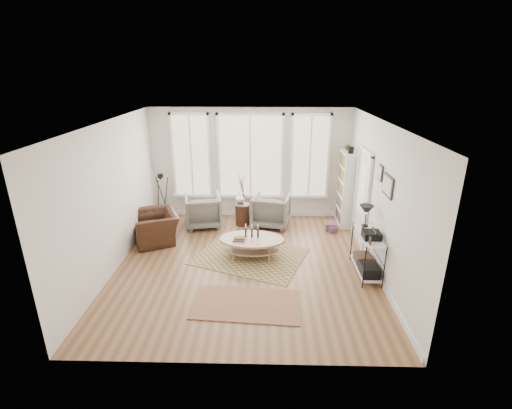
{
  "coord_description": "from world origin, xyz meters",
  "views": [
    {
      "loc": [
        0.39,
        -6.76,
        3.83
      ],
      "look_at": [
        0.2,
        0.6,
        1.1
      ],
      "focal_mm": 26.0,
      "sensor_mm": 36.0,
      "label": 1
    }
  ],
  "objects_px": {
    "bookcase": "(346,188)",
    "low_shelf": "(367,250)",
    "coffee_table": "(251,242)",
    "accent_chair": "(156,227)",
    "armchair_left": "(203,211)",
    "armchair_right": "(271,210)",
    "side_table": "(242,197)"
  },
  "relations": [
    {
      "from": "bookcase",
      "to": "armchair_right",
      "type": "relative_size",
      "value": 2.28
    },
    {
      "from": "low_shelf",
      "to": "coffee_table",
      "type": "bearing_deg",
      "value": 164.43
    },
    {
      "from": "low_shelf",
      "to": "armchair_left",
      "type": "distance_m",
      "value": 4.23
    },
    {
      "from": "low_shelf",
      "to": "coffee_table",
      "type": "distance_m",
      "value": 2.36
    },
    {
      "from": "armchair_left",
      "to": "accent_chair",
      "type": "bearing_deg",
      "value": 31.44
    },
    {
      "from": "coffee_table",
      "to": "armchair_right",
      "type": "xyz_separation_m",
      "value": [
        0.45,
        1.71,
        0.07
      ]
    },
    {
      "from": "low_shelf",
      "to": "armchair_right",
      "type": "height_order",
      "value": "low_shelf"
    },
    {
      "from": "armchair_right",
      "to": "side_table",
      "type": "bearing_deg",
      "value": 9.78
    },
    {
      "from": "armchair_right",
      "to": "accent_chair",
      "type": "relative_size",
      "value": 0.84
    },
    {
      "from": "bookcase",
      "to": "side_table",
      "type": "xyz_separation_m",
      "value": [
        -2.62,
        -0.15,
        -0.21
      ]
    },
    {
      "from": "armchair_right",
      "to": "side_table",
      "type": "height_order",
      "value": "side_table"
    },
    {
      "from": "side_table",
      "to": "accent_chair",
      "type": "height_order",
      "value": "side_table"
    },
    {
      "from": "coffee_table",
      "to": "side_table",
      "type": "bearing_deg",
      "value": 99.73
    },
    {
      "from": "bookcase",
      "to": "accent_chair",
      "type": "height_order",
      "value": "bookcase"
    },
    {
      "from": "coffee_table",
      "to": "armchair_right",
      "type": "bearing_deg",
      "value": 75.36
    },
    {
      "from": "bookcase",
      "to": "low_shelf",
      "type": "height_order",
      "value": "bookcase"
    },
    {
      "from": "accent_chair",
      "to": "coffee_table",
      "type": "bearing_deg",
      "value": 47.55
    },
    {
      "from": "low_shelf",
      "to": "accent_chair",
      "type": "bearing_deg",
      "value": 163.28
    },
    {
      "from": "coffee_table",
      "to": "low_shelf",
      "type": "bearing_deg",
      "value": -15.57
    },
    {
      "from": "armchair_left",
      "to": "accent_chair",
      "type": "distance_m",
      "value": 1.33
    },
    {
      "from": "low_shelf",
      "to": "armchair_right",
      "type": "relative_size",
      "value": 1.44
    },
    {
      "from": "bookcase",
      "to": "low_shelf",
      "type": "distance_m",
      "value": 2.56
    },
    {
      "from": "armchair_left",
      "to": "low_shelf",
      "type": "bearing_deg",
      "value": 135.17
    },
    {
      "from": "armchair_left",
      "to": "accent_chair",
      "type": "relative_size",
      "value": 0.83
    },
    {
      "from": "bookcase",
      "to": "armchair_right",
      "type": "xyz_separation_m",
      "value": [
        -1.88,
        -0.18,
        -0.54
      ]
    },
    {
      "from": "bookcase",
      "to": "coffee_table",
      "type": "relative_size",
      "value": 1.48
    },
    {
      "from": "coffee_table",
      "to": "accent_chair",
      "type": "distance_m",
      "value": 2.37
    },
    {
      "from": "coffee_table",
      "to": "accent_chair",
      "type": "xyz_separation_m",
      "value": [
        -2.25,
        0.73,
        0.01
      ]
    },
    {
      "from": "low_shelf",
      "to": "armchair_right",
      "type": "distance_m",
      "value": 2.97
    },
    {
      "from": "bookcase",
      "to": "armchair_left",
      "type": "bearing_deg",
      "value": -176.16
    },
    {
      "from": "coffee_table",
      "to": "bookcase",
      "type": "bearing_deg",
      "value": 39.06
    },
    {
      "from": "low_shelf",
      "to": "accent_chair",
      "type": "height_order",
      "value": "low_shelf"
    }
  ]
}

